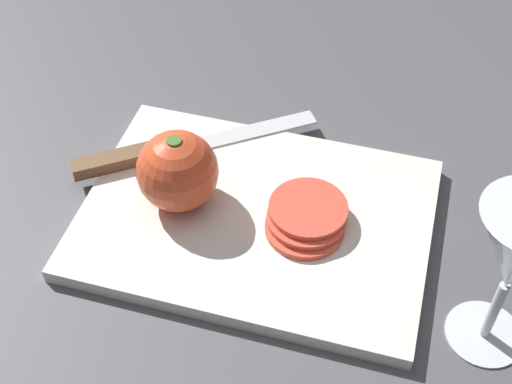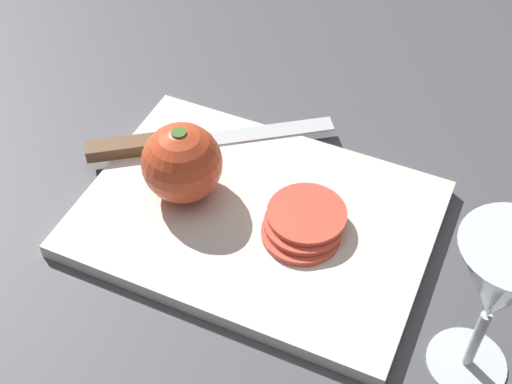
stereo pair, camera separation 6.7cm
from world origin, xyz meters
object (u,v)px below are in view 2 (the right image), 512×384
(whole_tomato, at_px, (182,163))
(tomato_slice_stack_near, at_px, (304,223))
(knife, at_px, (161,142))
(wine_glass, at_px, (499,287))

(whole_tomato, distance_m, tomato_slice_stack_near, 0.13)
(knife, bearing_deg, whole_tomato, -76.64)
(wine_glass, bearing_deg, tomato_slice_stack_near, -21.00)
(wine_glass, xyz_separation_m, tomato_slice_stack_near, (0.17, -0.07, -0.09))
(wine_glass, height_order, whole_tomato, wine_glass)
(whole_tomato, bearing_deg, wine_glass, 167.78)
(whole_tomato, distance_m, knife, 0.08)
(tomato_slice_stack_near, bearing_deg, wine_glass, 159.00)
(wine_glass, distance_m, whole_tomato, 0.31)
(wine_glass, relative_size, knife, 0.70)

